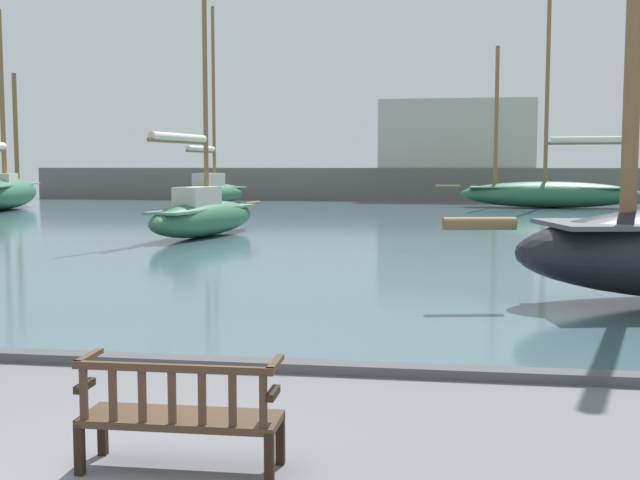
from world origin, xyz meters
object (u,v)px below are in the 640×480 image
(park_bench, at_px, (180,414))
(sailboat_far_port, at_px, (213,190))
(sailboat_outer_port, at_px, (4,190))
(sailboat_mid_starboard, at_px, (204,213))
(sailboat_outer_starboard, at_px, (549,191))

(park_bench, height_order, sailboat_far_port, sailboat_far_port)
(sailboat_outer_port, height_order, sailboat_mid_starboard, sailboat_outer_port)
(sailboat_far_port, bearing_deg, sailboat_outer_port, -145.23)
(sailboat_outer_port, relative_size, sailboat_far_port, 0.90)
(sailboat_mid_starboard, bearing_deg, park_bench, -73.53)
(park_bench, height_order, sailboat_mid_starboard, sailboat_mid_starboard)
(sailboat_mid_starboard, bearing_deg, sailboat_outer_starboard, 56.17)
(sailboat_outer_starboard, xyz_separation_m, sailboat_mid_starboard, (-13.83, -20.64, -0.19))
(sailboat_outer_port, height_order, sailboat_far_port, sailboat_far_port)
(sailboat_outer_starboard, bearing_deg, sailboat_mid_starboard, -123.83)
(sailboat_mid_starboard, bearing_deg, sailboat_far_port, 105.60)
(sailboat_outer_starboard, height_order, sailboat_far_port, sailboat_outer_starboard)
(sailboat_outer_port, relative_size, sailboat_mid_starboard, 1.05)
(park_bench, distance_m, sailboat_far_port, 42.85)
(sailboat_far_port, bearing_deg, sailboat_mid_starboard, -74.40)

